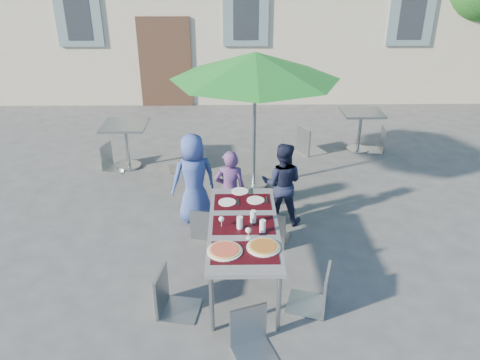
{
  "coord_description": "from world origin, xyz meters",
  "views": [
    {
      "loc": [
        -0.32,
        -4.32,
        3.54
      ],
      "look_at": [
        -0.23,
        1.17,
        0.89
      ],
      "focal_mm": 35.0,
      "sensor_mm": 36.0,
      "label": 1
    }
  ],
  "objects_px": {
    "bg_chair_l_1": "(309,124)",
    "bg_chair_r_0": "(183,142)",
    "chair_3": "(168,269)",
    "cafe_table_0": "(126,136)",
    "pizza_near_left": "(225,250)",
    "chair_1": "(244,196)",
    "bg_chair_l_0": "(109,142)",
    "chair_5": "(252,310)",
    "cafe_table_1": "(361,122)",
    "pizza_near_right": "(264,247)",
    "child_0": "(194,179)",
    "child_1": "(230,191)",
    "patio_umbrella": "(255,67)",
    "chair_0": "(205,205)",
    "child_2": "(282,184)",
    "chair_2": "(272,205)",
    "bg_chair_r_1": "(380,126)",
    "chair_4": "(319,265)",
    "dining_table": "(243,229)"
  },
  "relations": [
    {
      "from": "child_1",
      "to": "chair_2",
      "type": "bearing_deg",
      "value": 141.04
    },
    {
      "from": "bg_chair_l_1",
      "to": "bg_chair_r_1",
      "type": "bearing_deg",
      "value": 3.1
    },
    {
      "from": "bg_chair_l_0",
      "to": "pizza_near_left",
      "type": "bearing_deg",
      "value": -60.74
    },
    {
      "from": "cafe_table_1",
      "to": "bg_chair_l_1",
      "type": "bearing_deg",
      "value": -174.8
    },
    {
      "from": "pizza_near_right",
      "to": "child_1",
      "type": "distance_m",
      "value": 1.69
    },
    {
      "from": "chair_0",
      "to": "bg_chair_l_1",
      "type": "distance_m",
      "value": 3.56
    },
    {
      "from": "pizza_near_right",
      "to": "chair_5",
      "type": "distance_m",
      "value": 0.73
    },
    {
      "from": "pizza_near_left",
      "to": "chair_3",
      "type": "height_order",
      "value": "chair_3"
    },
    {
      "from": "patio_umbrella",
      "to": "cafe_table_1",
      "type": "relative_size",
      "value": 3.21
    },
    {
      "from": "chair_3",
      "to": "cafe_table_0",
      "type": "height_order",
      "value": "chair_3"
    },
    {
      "from": "chair_2",
      "to": "bg_chair_r_0",
      "type": "height_order",
      "value": "chair_2"
    },
    {
      "from": "chair_0",
      "to": "cafe_table_0",
      "type": "bearing_deg",
      "value": 122.73
    },
    {
      "from": "pizza_near_left",
      "to": "patio_umbrella",
      "type": "bearing_deg",
      "value": 81.83
    },
    {
      "from": "bg_chair_r_0",
      "to": "child_1",
      "type": "bearing_deg",
      "value": -67.71
    },
    {
      "from": "bg_chair_r_0",
      "to": "patio_umbrella",
      "type": "bearing_deg",
      "value": -30.96
    },
    {
      "from": "pizza_near_right",
      "to": "child_0",
      "type": "distance_m",
      "value": 2.09
    },
    {
      "from": "bg_chair_l_0",
      "to": "child_2",
      "type": "bearing_deg",
      "value": -33.4
    },
    {
      "from": "pizza_near_left",
      "to": "patio_umbrella",
      "type": "xyz_separation_m",
      "value": [
        0.43,
        3.03,
        1.24
      ]
    },
    {
      "from": "bg_chair_l_1",
      "to": "bg_chair_r_0",
      "type": "bearing_deg",
      "value": -162.81
    },
    {
      "from": "child_0",
      "to": "cafe_table_0",
      "type": "bearing_deg",
      "value": -76.09
    },
    {
      "from": "chair_3",
      "to": "chair_5",
      "type": "height_order",
      "value": "chair_3"
    },
    {
      "from": "bg_chair_l_0",
      "to": "cafe_table_1",
      "type": "bearing_deg",
      "value": 9.52
    },
    {
      "from": "chair_4",
      "to": "bg_chair_l_1",
      "type": "relative_size",
      "value": 0.95
    },
    {
      "from": "chair_3",
      "to": "patio_umbrella",
      "type": "xyz_separation_m",
      "value": [
        1.03,
        3.04,
        1.46
      ]
    },
    {
      "from": "child_0",
      "to": "child_1",
      "type": "xyz_separation_m",
      "value": [
        0.52,
        -0.24,
        -0.07
      ]
    },
    {
      "from": "pizza_near_left",
      "to": "bg_chair_r_0",
      "type": "bearing_deg",
      "value": 101.99
    },
    {
      "from": "chair_1",
      "to": "bg_chair_l_0",
      "type": "relative_size",
      "value": 1.0
    },
    {
      "from": "child_0",
      "to": "child_2",
      "type": "height_order",
      "value": "child_0"
    },
    {
      "from": "chair_2",
      "to": "bg_chair_r_1",
      "type": "height_order",
      "value": "chair_2"
    },
    {
      "from": "chair_0",
      "to": "cafe_table_1",
      "type": "xyz_separation_m",
      "value": [
        2.88,
        3.13,
        0.09
      ]
    },
    {
      "from": "child_2",
      "to": "bg_chair_r_1",
      "type": "distance_m",
      "value": 3.47
    },
    {
      "from": "cafe_table_0",
      "to": "bg_chair_r_1",
      "type": "bearing_deg",
      "value": 8.55
    },
    {
      "from": "chair_2",
      "to": "chair_3",
      "type": "height_order",
      "value": "chair_2"
    },
    {
      "from": "child_1",
      "to": "chair_0",
      "type": "xyz_separation_m",
      "value": [
        -0.34,
        -0.24,
        -0.1
      ]
    },
    {
      "from": "dining_table",
      "to": "chair_2",
      "type": "relative_size",
      "value": 1.85
    },
    {
      "from": "chair_0",
      "to": "bg_chair_l_1",
      "type": "height_order",
      "value": "bg_chair_l_1"
    },
    {
      "from": "patio_umbrella",
      "to": "bg_chair_r_0",
      "type": "xyz_separation_m",
      "value": [
        -1.23,
        0.74,
        -1.5
      ]
    },
    {
      "from": "chair_1",
      "to": "bg_chair_r_1",
      "type": "bearing_deg",
      "value": 46.63
    },
    {
      "from": "pizza_near_right",
      "to": "cafe_table_0",
      "type": "distance_m",
      "value": 4.41
    },
    {
      "from": "child_0",
      "to": "child_1",
      "type": "height_order",
      "value": "child_0"
    },
    {
      "from": "chair_4",
      "to": "bg_chair_l_0",
      "type": "bearing_deg",
      "value": 129.52
    },
    {
      "from": "pizza_near_left",
      "to": "child_2",
      "type": "xyz_separation_m",
      "value": [
        0.78,
        1.88,
        -0.16
      ]
    },
    {
      "from": "child_2",
      "to": "patio_umbrella",
      "type": "bearing_deg",
      "value": -61.46
    },
    {
      "from": "bg_chair_r_0",
      "to": "cafe_table_1",
      "type": "relative_size",
      "value": 1.08
    },
    {
      "from": "chair_3",
      "to": "chair_5",
      "type": "xyz_separation_m",
      "value": [
        0.86,
        -0.59,
        -0.04
      ]
    },
    {
      "from": "child_0",
      "to": "cafe_table_1",
      "type": "xyz_separation_m",
      "value": [
        3.05,
        2.64,
        -0.08
      ]
    },
    {
      "from": "pizza_near_right",
      "to": "chair_1",
      "type": "bearing_deg",
      "value": 95.67
    },
    {
      "from": "chair_1",
      "to": "chair_5",
      "type": "height_order",
      "value": "chair_1"
    },
    {
      "from": "chair_4",
      "to": "chair_5",
      "type": "relative_size",
      "value": 1.1
    },
    {
      "from": "chair_2",
      "to": "patio_umbrella",
      "type": "xyz_separation_m",
      "value": [
        -0.16,
        1.73,
        1.42
      ]
    }
  ]
}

